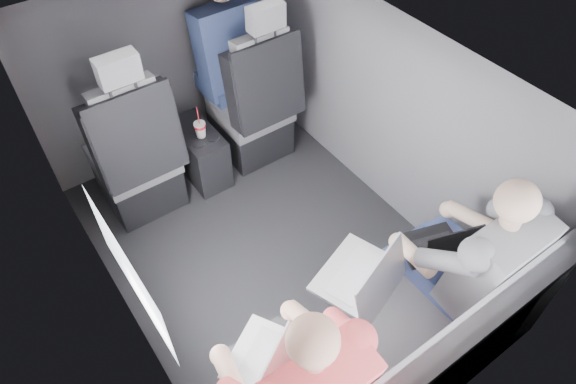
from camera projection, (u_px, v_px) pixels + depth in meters
floor at (271, 253)px, 3.27m from camera, size 2.60×2.60×0.00m
ceiling at (263, 73)px, 2.28m from camera, size 2.60×2.60×0.00m
panel_left at (110, 258)px, 2.42m from camera, size 0.02×2.60×1.35m
panel_right at (390, 118)px, 3.13m from camera, size 0.02×2.60×1.35m
panel_front at (161, 68)px, 3.50m from camera, size 1.80×0.02×1.35m
panel_back at (449, 367)px, 2.06m from camera, size 1.80×0.02×1.35m
side_window at (129, 273)px, 2.10m from camera, size 0.02×0.75×0.42m
seatbelt at (267, 74)px, 3.24m from camera, size 0.35×0.11×0.59m
front_seat_left at (137, 162)px, 3.27m from camera, size 0.52×0.58×1.26m
front_seat_right at (255, 110)px, 3.62m from camera, size 0.52×0.58×1.26m
center_console at (200, 153)px, 3.61m from camera, size 0.24×0.48×0.41m
rear_bench at (394, 361)px, 2.46m from camera, size 1.60×0.57×0.92m
soda_cup at (200, 129)px, 3.39m from camera, size 0.08×0.08×0.24m
laptop_white at (267, 361)px, 2.12m from camera, size 0.39×0.44×0.24m
laptop_silver at (363, 277)px, 2.39m from camera, size 0.47×0.47×0.28m
laptop_black at (438, 247)px, 2.53m from camera, size 0.35×0.36×0.22m
passenger_rear_left at (293, 381)px, 2.06m from camera, size 0.51×0.63×1.24m
passenger_rear_right at (464, 260)px, 2.46m from camera, size 0.52×0.63×1.24m
passenger_front_right at (227, 51)px, 3.48m from camera, size 0.43×0.43×0.91m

